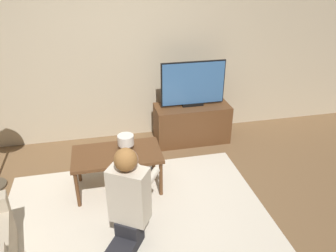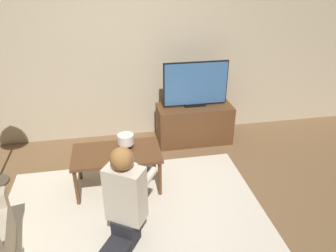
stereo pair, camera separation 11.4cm
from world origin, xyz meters
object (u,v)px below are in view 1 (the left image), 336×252
coffee_table (117,157)px  tv (193,84)px  table_lamp (126,141)px  person_kneeling (128,199)px

coffee_table → tv: bearing=39.2°
table_lamp → tv: bearing=40.0°
coffee_table → person_kneeling: (0.04, -0.83, 0.07)m
coffee_table → person_kneeling: 0.83m
person_kneeling → table_lamp: bearing=-62.8°
tv → coffee_table: tv is taller
tv → person_kneeling: (-1.09, -1.74, -0.36)m
table_lamp → person_kneeling: bearing=-94.8°
person_kneeling → table_lamp: (0.07, 0.89, 0.08)m
coffee_table → table_lamp: table_lamp is taller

